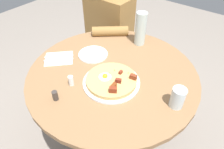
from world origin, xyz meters
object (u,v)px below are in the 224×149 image
(bread_plate, at_px, (93,54))
(water_glass, at_px, (178,98))
(pepper_shaker, at_px, (55,96))
(breakfast_pizza, at_px, (112,80))
(water_bottle, at_px, (141,29))
(fork, at_px, (59,60))
(salt_shaker, at_px, (71,81))
(knife, at_px, (59,56))
(dining_table, at_px, (113,92))
(person_seated, at_px, (109,42))
(pizza_plate, at_px, (111,82))

(bread_plate, xyz_separation_m, water_glass, (0.60, -0.06, 0.05))
(pepper_shaker, bearing_deg, breakfast_pizza, 60.57)
(water_glass, xyz_separation_m, water_bottle, (-0.44, 0.36, 0.06))
(breakfast_pizza, xyz_separation_m, fork, (-0.38, -0.04, -0.02))
(salt_shaker, bearing_deg, water_bottle, 83.15)
(bread_plate, height_order, water_glass, water_glass)
(knife, bearing_deg, dining_table, -30.39)
(person_seated, height_order, pepper_shaker, person_seated)
(fork, bearing_deg, breakfast_pizza, -39.34)
(pizza_plate, bearing_deg, bread_plate, 152.32)
(dining_table, distance_m, knife, 0.41)
(water_bottle, height_order, salt_shaker, water_bottle)
(pizza_plate, relative_size, breakfast_pizza, 1.12)
(person_seated, relative_size, bread_plate, 6.04)
(pizza_plate, xyz_separation_m, breakfast_pizza, (0.00, -0.00, 0.02))
(water_bottle, bearing_deg, pepper_shaker, -94.38)
(water_glass, distance_m, water_bottle, 0.57)
(bread_plate, bearing_deg, knife, -135.90)
(pizza_plate, distance_m, fork, 0.39)
(water_glass, height_order, salt_shaker, water_glass)
(breakfast_pizza, distance_m, fork, 0.39)
(person_seated, bearing_deg, knife, -81.52)
(dining_table, xyz_separation_m, salt_shaker, (-0.11, -0.22, 0.20))
(dining_table, bearing_deg, water_glass, -1.44)
(person_seated, bearing_deg, water_bottle, -23.38)
(dining_table, height_order, knife, knife)
(water_glass, bearing_deg, salt_shaker, -157.37)
(bread_plate, bearing_deg, dining_table, -15.09)
(person_seated, xyz_separation_m, bread_plate, (0.25, -0.48, 0.24))
(salt_shaker, bearing_deg, person_seated, 114.28)
(dining_table, relative_size, salt_shaker, 17.08)
(bread_plate, bearing_deg, water_glass, -6.12)
(bread_plate, bearing_deg, breakfast_pizza, -27.66)
(salt_shaker, height_order, pepper_shaker, salt_shaker)
(fork, xyz_separation_m, knife, (-0.03, 0.03, 0.00))
(bread_plate, distance_m, knife, 0.22)
(fork, distance_m, water_bottle, 0.57)
(breakfast_pizza, distance_m, water_glass, 0.35)
(knife, xyz_separation_m, water_glass, (0.75, 0.09, 0.05))
(bread_plate, xyz_separation_m, knife, (-0.15, -0.15, 0.00))
(salt_shaker, bearing_deg, breakfast_pizza, 40.70)
(pizza_plate, distance_m, water_bottle, 0.46)
(bread_plate, distance_m, water_bottle, 0.36)
(bread_plate, bearing_deg, fork, -126.39)
(knife, bearing_deg, salt_shaker, -72.47)
(dining_table, relative_size, pizza_plate, 3.17)
(water_bottle, bearing_deg, salt_shaker, -96.85)
(person_seated, height_order, water_glass, person_seated)
(water_bottle, bearing_deg, breakfast_pizza, -77.63)
(dining_table, xyz_separation_m, pepper_shaker, (-0.09, -0.34, 0.20))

